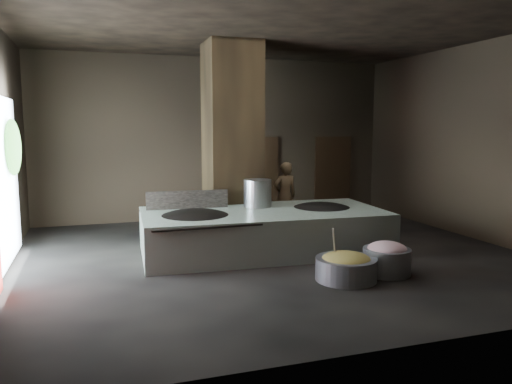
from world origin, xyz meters
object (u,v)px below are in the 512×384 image
object	(u,v)px
wok_right	(322,212)
cook	(285,196)
wok_left	(195,221)
meat_basin	(387,261)
stock_pot	(258,194)
veg_basin	(346,269)
hearth_platform	(264,231)

from	to	relation	value
wok_right	cook	size ratio (longest dim) A/B	0.85
wok_left	meat_basin	xyz separation A→B (m)	(3.00, -2.16, -0.52)
wok_right	meat_basin	size ratio (longest dim) A/B	1.74
wok_right	meat_basin	bearing A→B (deg)	-85.02
stock_pot	veg_basin	world-z (taller)	stock_pot
hearth_platform	meat_basin	world-z (taller)	hearth_platform
wok_left	wok_right	bearing A→B (deg)	2.05
wok_right	stock_pot	distance (m)	1.44
stock_pot	meat_basin	bearing A→B (deg)	-61.53
hearth_platform	meat_basin	xyz separation A→B (m)	(1.55, -2.21, -0.20)
wok_left	veg_basin	xyz separation A→B (m)	(2.14, -2.25, -0.56)
hearth_platform	wok_right	xyz separation A→B (m)	(1.35, 0.05, 0.32)
wok_left	veg_basin	distance (m)	3.16
hearth_platform	meat_basin	distance (m)	2.71
wok_left	veg_basin	size ratio (longest dim) A/B	1.50
hearth_platform	veg_basin	world-z (taller)	hearth_platform
wok_right	meat_basin	distance (m)	2.33
wok_left	meat_basin	distance (m)	3.73
hearth_platform	meat_basin	bearing A→B (deg)	-51.79
wok_left	cook	distance (m)	3.41
meat_basin	stock_pot	bearing A→B (deg)	118.47
hearth_platform	stock_pot	world-z (taller)	stock_pot
wok_right	cook	xyz separation A→B (m)	(-0.08, 1.96, 0.11)
wok_right	stock_pot	size ratio (longest dim) A/B	2.25
wok_left	wok_right	size ratio (longest dim) A/B	1.07
veg_basin	hearth_platform	bearing A→B (deg)	106.68
cook	meat_basin	bearing A→B (deg)	90.95
cook	wok_right	bearing A→B (deg)	89.56
veg_basin	meat_basin	world-z (taller)	meat_basin
wok_right	meat_basin	world-z (taller)	wok_right
wok_left	cook	xyz separation A→B (m)	(2.72, 2.06, 0.11)
wok_left	wok_right	distance (m)	2.80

